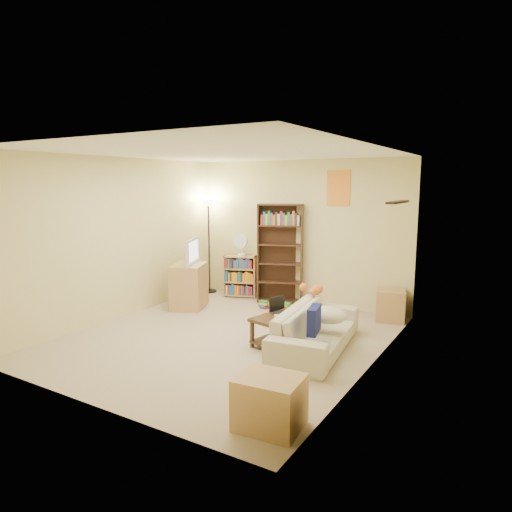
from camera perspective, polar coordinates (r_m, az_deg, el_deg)
name	(u,v)px	position (r m, az deg, el deg)	size (l,w,h in m)	color
room	(225,220)	(6.05, -3.87, 4.54)	(4.50, 4.54, 2.52)	tan
sofa	(316,329)	(5.90, 7.50, -9.07)	(0.95, 1.92, 0.54)	beige
navy_pillow	(314,320)	(5.44, 7.27, -7.94)	(0.35, 0.11, 0.32)	navy
cream_blanket	(327,315)	(5.85, 8.92, -7.28)	(0.50, 0.35, 0.21)	beige
tabby_cat	(314,289)	(6.53, 7.28, -4.17)	(0.43, 0.19, 0.15)	orange
coffee_table	(284,326)	(6.08, 3.49, -8.70)	(0.67, 0.96, 0.39)	#49311C
laptop	(284,313)	(6.11, 3.54, -7.08)	(0.31, 0.35, 0.02)	black
laptop_screen	(277,303)	(6.16, 2.64, -5.92)	(0.01, 0.29, 0.19)	white
mug	(278,318)	(5.74, 2.73, -7.81)	(0.11, 0.11, 0.09)	white
tv_remote	(303,311)	(6.19, 5.95, -6.91)	(0.05, 0.16, 0.02)	black
tv_stand	(189,286)	(7.85, -8.36, -3.72)	(0.50, 0.70, 0.75)	tan
television	(188,252)	(7.74, -8.46, 0.56)	(0.38, 0.73, 0.43)	black
tall_bookshelf	(280,251)	(8.00, 3.04, 0.61)	(0.83, 0.53, 1.75)	#402918
short_bookshelf	(240,276)	(8.50, -1.97, -2.55)	(0.65, 0.42, 0.77)	tan
desk_fan	(241,244)	(8.34, -1.90, 1.55)	(0.28, 0.15, 0.42)	white
floor_lamp	(209,219)	(8.77, -5.95, 4.68)	(0.30, 0.30, 1.80)	black
side_table	(390,305)	(7.36, 16.44, -5.92)	(0.42, 0.42, 0.48)	tan
end_cabinet	(270,402)	(4.14, 1.74, -17.81)	(0.55, 0.46, 0.46)	tan
book_stacks	(276,307)	(7.59, 2.47, -6.35)	(0.62, 0.24, 0.19)	red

